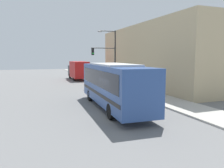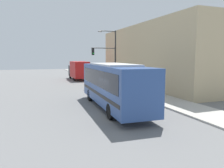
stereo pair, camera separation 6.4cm
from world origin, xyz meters
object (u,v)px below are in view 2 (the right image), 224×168
Objects in this scene: delivery_truck at (79,70)px; parking_meter at (131,83)px; traffic_light_pole at (107,59)px; street_lamp at (113,53)px; city_bus at (113,83)px; pedestrian_near_corner at (117,78)px; fire_hydrant at (145,93)px.

delivery_truck is 5.50× the size of parking_meter.
street_lamp is (0.93, 0.18, 0.77)m from traffic_light_pole.
city_bus is at bearing -125.15° from parking_meter.
street_lamp reaches higher than pedestrian_near_corner.
delivery_truck is at bearing 87.84° from city_bus.
traffic_light_pole is 3.07× the size of pedestrian_near_corner.
delivery_truck is 4.46× the size of pedestrian_near_corner.
pedestrian_near_corner reaches higher than fire_hydrant.
street_lamp is at bearing -130.20° from pedestrian_near_corner.
delivery_truck is at bearing 98.16° from traffic_light_pole.
traffic_light_pole is at bearing -81.84° from delivery_truck.
pedestrian_near_corner is at bearing -68.63° from delivery_truck.
parking_meter is 0.19× the size of street_lamp.
delivery_truck is 1.45× the size of traffic_light_pole.
parking_meter is (2.54, -15.85, -0.68)m from delivery_truck.
street_lamp is at bearing 10.78° from traffic_light_pole.
delivery_truck reaches higher than pedestrian_near_corner.
fire_hydrant is (2.54, -19.07, -1.20)m from delivery_truck.
pedestrian_near_corner is (5.43, 12.84, -1.01)m from city_bus.
city_bus is 6.45× the size of pedestrian_near_corner.
delivery_truck is 9.63× the size of fire_hydrant.
city_bus is 7.64m from parking_meter.
street_lamp is (2.46, -10.56, 2.68)m from delivery_truck.
fire_hydrant is 9.36m from street_lamp.
city_bus is at bearing -94.74° from delivery_truck.
fire_hydrant is at bearing -90.00° from parking_meter.
delivery_truck is 19.28m from fire_hydrant.
fire_hydrant is at bearing -89.52° from street_lamp.
parking_meter is (0.00, 3.22, 0.52)m from fire_hydrant.
traffic_light_pole is 5.83m from parking_meter.
city_bus is 2.10× the size of traffic_light_pole.
pedestrian_near_corner is (1.07, 9.86, 0.46)m from fire_hydrant.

